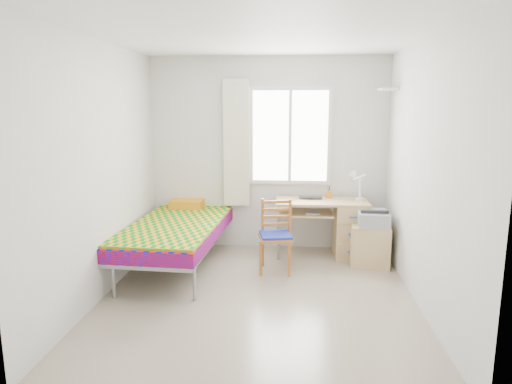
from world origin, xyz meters
The scene contains 17 objects.
floor centered at (0.00, 0.00, 0.00)m, with size 3.50×3.50×0.00m, color #BCAD93.
ceiling centered at (0.00, 0.00, 2.60)m, with size 3.50×3.50×0.00m, color white.
wall_back centered at (0.00, 1.75, 1.30)m, with size 3.20×3.20×0.00m, color silver.
wall_left centered at (-1.60, 0.00, 1.30)m, with size 3.50×3.50×0.00m, color silver.
wall_right centered at (1.60, 0.00, 1.30)m, with size 3.50×3.50×0.00m, color silver.
window centered at (0.30, 1.73, 1.55)m, with size 1.10×0.04×1.30m.
curtain centered at (-0.42, 1.68, 1.45)m, with size 0.35×0.05×1.70m, color beige.
floating_shelf centered at (1.49, 1.40, 2.15)m, with size 0.20×0.32×0.03m, color white.
bed centered at (-1.06, 0.94, 0.46)m, with size 1.15×2.27×0.96m.
desk centered at (1.04, 1.41, 0.40)m, with size 1.19×0.56×0.74m.
chair centered at (0.16, 0.82, 0.48)m, with size 0.43×0.43×0.86m.
cabinet centered at (1.31, 1.09, 0.26)m, with size 0.52×0.47×0.51m.
printer centered at (1.33, 1.08, 0.60)m, with size 0.38×0.44×0.18m.
laptop centered at (0.58, 1.46, 0.75)m, with size 0.30×0.20×0.02m, color black.
pen_cup centered at (0.82, 1.58, 0.79)m, with size 0.07×0.07×0.09m, color orange.
task_lamp centered at (1.15, 1.32, 1.01)m, with size 0.23×0.33×0.42m.
book centered at (0.53, 1.38, 0.59)m, with size 0.18×0.24×0.02m, color gray.
Camera 1 is at (0.34, -4.43, 1.96)m, focal length 32.00 mm.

